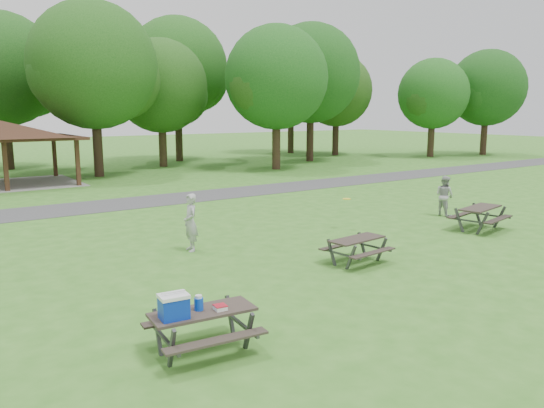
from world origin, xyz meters
The scene contains 18 objects.
ground centered at (0.00, 0.00, 0.00)m, with size 160.00×160.00×0.00m, color #377722.
asphalt_path centered at (0.00, 14.00, 0.01)m, with size 120.00×3.20×0.02m, color #414143.
tree_row_e centered at (2.10, 25.03, 6.78)m, with size 8.40×8.00×11.02m.
tree_row_f centered at (8.09, 28.53, 5.84)m, with size 7.35×7.00×9.55m.
tree_row_g centered at (14.09, 22.03, 6.33)m, with size 7.77×7.40×10.25m.
tree_row_h centered at (20.10, 25.53, 7.03)m, with size 8.61×8.20×11.37m.
tree_row_i centered at (26.08, 29.03, 5.91)m, with size 7.14×6.80×9.52m.
tree_row_j centered at (32.08, 22.53, 5.56)m, with size 6.72×6.40×8.96m.
tree_deep_b centered at (-1.90, 33.03, 6.89)m, with size 8.40×8.00×11.13m.
tree_deep_c centered at (11.10, 32.03, 7.44)m, with size 8.82×8.40×11.90m.
tree_deep_d centered at (24.10, 33.53, 7.03)m, with size 8.40×8.00×11.27m.
tree_flank_right centered at (38.09, 21.03, 6.15)m, with size 7.56×7.20×9.97m.
picnic_table_near centered at (-4.59, -1.63, 0.73)m, with size 1.96×1.64×1.27m.
picnic_table_middle centered at (1.71, 0.88, 0.54)m, with size 1.81×1.51×0.73m.
picnic_table_far centered at (8.26, 1.42, 0.63)m, with size 2.24×1.93×0.86m.
frisbee_in_flight centered at (4.43, 4.25, 1.10)m, with size 0.31×0.31×0.02m.
frisbee_thrower centered at (-1.49, 4.73, 0.88)m, with size 0.64×0.42×1.76m, color #A6A7A9.
frisbee_catcher centered at (9.43, 3.84, 0.81)m, with size 0.79×0.62×1.62m, color #A5A5A8.
Camera 1 is at (-8.46, -9.49, 4.20)m, focal length 35.00 mm.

